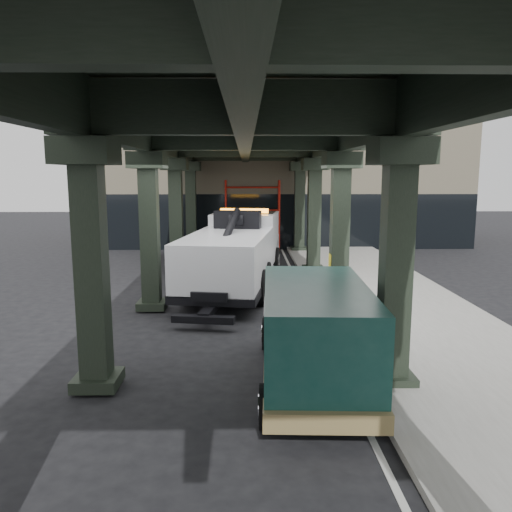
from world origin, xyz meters
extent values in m
plane|color=black|center=(0.00, 0.00, 0.00)|extent=(90.00, 90.00, 0.00)
cube|color=gray|center=(4.50, 2.00, 0.07)|extent=(5.00, 40.00, 0.15)
cube|color=silver|center=(1.70, 2.00, 0.01)|extent=(0.12, 38.00, 0.01)
cube|color=black|center=(2.60, -4.00, 2.50)|extent=(0.55, 0.55, 5.00)
cube|color=black|center=(2.60, -4.00, 4.75)|extent=(1.10, 1.10, 0.50)
cube|color=black|center=(2.60, -4.00, 0.18)|extent=(0.90, 0.90, 0.24)
cube|color=black|center=(2.60, 2.00, 2.50)|extent=(0.55, 0.55, 5.00)
cube|color=black|center=(2.60, 2.00, 4.75)|extent=(1.10, 1.10, 0.50)
cube|color=black|center=(2.60, 2.00, 0.18)|extent=(0.90, 0.90, 0.24)
cube|color=black|center=(2.60, 8.00, 2.50)|extent=(0.55, 0.55, 5.00)
cube|color=black|center=(2.60, 8.00, 4.75)|extent=(1.10, 1.10, 0.50)
cube|color=black|center=(2.60, 8.00, 0.18)|extent=(0.90, 0.90, 0.24)
cube|color=black|center=(2.60, 14.00, 2.50)|extent=(0.55, 0.55, 5.00)
cube|color=black|center=(2.60, 14.00, 4.75)|extent=(1.10, 1.10, 0.50)
cube|color=black|center=(2.60, 14.00, 0.18)|extent=(0.90, 0.90, 0.24)
cube|color=black|center=(-3.40, -4.00, 2.50)|extent=(0.55, 0.55, 5.00)
cube|color=black|center=(-3.40, -4.00, 4.75)|extent=(1.10, 1.10, 0.50)
cube|color=black|center=(-3.40, -4.00, 0.18)|extent=(0.90, 0.90, 0.24)
cube|color=black|center=(-3.40, 2.00, 2.50)|extent=(0.55, 0.55, 5.00)
cube|color=black|center=(-3.40, 2.00, 4.75)|extent=(1.10, 1.10, 0.50)
cube|color=black|center=(-3.40, 2.00, 0.18)|extent=(0.90, 0.90, 0.24)
cube|color=black|center=(-3.40, 8.00, 2.50)|extent=(0.55, 0.55, 5.00)
cube|color=black|center=(-3.40, 8.00, 4.75)|extent=(1.10, 1.10, 0.50)
cube|color=black|center=(-3.40, 8.00, 0.18)|extent=(0.90, 0.90, 0.24)
cube|color=black|center=(-3.40, 14.00, 2.50)|extent=(0.55, 0.55, 5.00)
cube|color=black|center=(-3.40, 14.00, 4.75)|extent=(1.10, 1.10, 0.50)
cube|color=black|center=(-3.40, 14.00, 0.18)|extent=(0.90, 0.90, 0.24)
cube|color=black|center=(2.60, 2.00, 5.55)|extent=(0.35, 32.00, 1.10)
cube|color=black|center=(-3.40, 2.00, 5.55)|extent=(0.35, 32.00, 1.10)
cube|color=black|center=(-0.40, 2.00, 5.55)|extent=(0.35, 32.00, 1.10)
cube|color=black|center=(-0.40, 2.00, 6.25)|extent=(7.40, 32.00, 0.30)
cube|color=#C6B793|center=(2.00, 20.00, 4.00)|extent=(22.00, 10.00, 8.00)
cylinder|color=red|center=(-1.50, 14.90, 2.00)|extent=(0.08, 0.08, 4.00)
cylinder|color=red|center=(-1.50, 14.10, 2.00)|extent=(0.08, 0.08, 4.00)
cylinder|color=red|center=(1.50, 14.90, 2.00)|extent=(0.08, 0.08, 4.00)
cylinder|color=red|center=(1.50, 14.10, 2.00)|extent=(0.08, 0.08, 4.00)
cylinder|color=red|center=(0.00, 14.90, 1.00)|extent=(3.00, 0.08, 0.08)
cylinder|color=red|center=(0.00, 14.90, 2.30)|extent=(3.00, 0.08, 0.08)
cylinder|color=red|center=(0.00, 14.90, 3.60)|extent=(3.00, 0.08, 0.08)
cube|color=black|center=(-0.83, 4.59, 0.77)|extent=(2.35, 8.37, 0.28)
cube|color=white|center=(-0.40, 7.38, 1.71)|extent=(2.97, 3.02, 1.99)
cube|color=white|center=(-0.23, 8.53, 1.16)|extent=(2.69, 1.16, 1.00)
cube|color=black|center=(-0.36, 7.65, 2.27)|extent=(2.62, 1.79, 0.94)
cube|color=white|center=(-1.03, 3.33, 1.49)|extent=(3.47, 5.87, 1.55)
cube|color=orange|center=(-0.44, 7.16, 2.82)|extent=(2.02, 0.61, 0.18)
cube|color=black|center=(-0.69, 5.52, 2.60)|extent=(1.85, 0.93, 0.66)
cylinder|color=black|center=(-0.99, 3.55, 2.32)|extent=(0.85, 3.87, 1.48)
cube|color=black|center=(-1.45, 0.54, 0.39)|extent=(0.56, 1.58, 0.20)
cube|color=black|center=(-1.57, -0.22, 0.33)|extent=(1.79, 0.54, 0.20)
cylinder|color=black|center=(-1.56, 7.89, 0.61)|extent=(0.57, 1.26, 1.22)
cylinder|color=silver|center=(-1.56, 7.89, 0.61)|extent=(0.53, 0.73, 0.67)
cylinder|color=black|center=(0.85, 7.52, 0.61)|extent=(0.57, 1.26, 1.22)
cylinder|color=silver|center=(0.85, 7.52, 0.61)|extent=(0.53, 0.73, 0.67)
cylinder|color=black|center=(-2.11, 4.28, 0.61)|extent=(0.57, 1.26, 1.22)
cylinder|color=silver|center=(-2.11, 4.28, 0.61)|extent=(0.53, 0.73, 0.67)
cylinder|color=black|center=(0.29, 3.91, 0.61)|extent=(0.57, 1.26, 1.22)
cylinder|color=silver|center=(0.29, 3.91, 0.61)|extent=(0.53, 0.73, 0.67)
cylinder|color=black|center=(-2.33, 2.86, 0.61)|extent=(0.57, 1.26, 1.22)
cylinder|color=silver|center=(-2.33, 2.86, 0.61)|extent=(0.53, 0.73, 0.67)
cylinder|color=black|center=(0.08, 2.49, 0.61)|extent=(0.57, 1.26, 1.22)
cylinder|color=silver|center=(0.08, 2.49, 0.61)|extent=(0.53, 0.73, 0.67)
cube|color=#103B35|center=(1.10, -1.72, 0.90)|extent=(1.98, 1.12, 0.85)
cube|color=#103B35|center=(0.98, -4.31, 1.27)|extent=(2.17, 4.33, 1.84)
cube|color=olive|center=(1.00, -3.93, 0.52)|extent=(2.25, 5.36, 0.33)
cube|color=black|center=(1.08, -2.10, 1.65)|extent=(1.85, 0.49, 0.79)
cube|color=black|center=(1.00, -4.03, 1.74)|extent=(2.16, 3.48, 0.52)
cube|color=silver|center=(1.12, -1.22, 0.52)|extent=(1.89, 0.20, 0.28)
cylinder|color=black|center=(0.16, -1.73, 0.40)|extent=(0.30, 0.80, 0.79)
cylinder|color=silver|center=(0.16, -1.73, 0.40)|extent=(0.32, 0.45, 0.44)
cylinder|color=black|center=(2.04, -1.81, 0.40)|extent=(0.30, 0.80, 0.79)
cylinder|color=silver|center=(2.04, -1.81, 0.40)|extent=(0.32, 0.45, 0.44)
cylinder|color=black|center=(-0.02, -5.68, 0.40)|extent=(0.30, 0.80, 0.79)
cylinder|color=silver|center=(-0.02, -5.68, 0.40)|extent=(0.32, 0.45, 0.44)
cylinder|color=black|center=(1.86, -5.77, 0.40)|extent=(0.30, 0.80, 0.79)
cylinder|color=silver|center=(1.86, -5.77, 0.40)|extent=(0.32, 0.45, 0.44)
camera|label=1|loc=(-0.37, -13.66, 4.32)|focal=35.00mm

